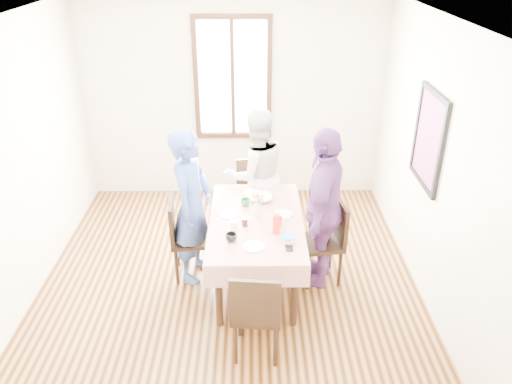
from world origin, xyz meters
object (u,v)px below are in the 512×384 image
(chair_left, at_px, (192,238))
(person_far, at_px, (255,174))
(dining_table, at_px, (256,251))
(person_left, at_px, (191,207))
(chair_near, at_px, (257,310))
(person_right, at_px, (322,208))
(chair_right, at_px, (321,242))
(chair_far, at_px, (255,199))

(chair_left, relative_size, person_far, 0.57)
(dining_table, bearing_deg, chair_left, 168.53)
(person_left, bearing_deg, chair_near, -134.67)
(person_right, bearing_deg, chair_left, -75.80)
(chair_left, relative_size, chair_near, 1.00)
(chair_right, relative_size, person_right, 0.53)
(chair_near, relative_size, person_left, 0.54)
(chair_right, bearing_deg, chair_far, 26.69)
(dining_table, distance_m, person_far, 1.09)
(dining_table, relative_size, chair_far, 1.63)
(chair_left, distance_m, chair_right, 1.37)
(person_right, bearing_deg, dining_table, -67.91)
(chair_left, xyz_separation_m, chair_right, (1.37, -0.09, 0.00))
(dining_table, xyz_separation_m, chair_near, (0.00, -1.02, 0.08))
(chair_right, relative_size, person_left, 0.54)
(person_left, relative_size, person_far, 1.04)
(chair_right, relative_size, chair_far, 1.00)
(dining_table, height_order, chair_far, chair_far)
(person_far, xyz_separation_m, person_right, (0.67, -0.95, 0.06))
(person_far, bearing_deg, chair_near, 70.32)
(chair_right, xyz_separation_m, chair_near, (-0.68, -1.06, 0.00))
(chair_far, relative_size, person_right, 0.53)
(chair_left, distance_m, person_left, 0.38)
(dining_table, relative_size, chair_left, 1.63)
(chair_right, bearing_deg, dining_table, 85.41)
(person_left, xyz_separation_m, person_far, (0.67, 0.86, -0.03))
(person_left, bearing_deg, chair_left, 105.40)
(person_right, bearing_deg, chair_far, -127.46)
(person_right, bearing_deg, person_left, -75.86)
(dining_table, distance_m, chair_left, 0.70)
(dining_table, height_order, person_far, person_far)
(chair_right, distance_m, chair_far, 1.19)
(chair_left, bearing_deg, person_right, 79.99)
(dining_table, distance_m, person_right, 0.83)
(chair_right, relative_size, chair_near, 1.00)
(chair_far, bearing_deg, chair_left, 45.61)
(person_left, height_order, person_right, person_right)
(chair_near, bearing_deg, dining_table, 95.39)
(chair_near, bearing_deg, chair_right, 62.66)
(person_left, xyz_separation_m, person_right, (1.33, -0.09, 0.03))
(chair_far, bearing_deg, chair_near, 83.50)
(chair_far, bearing_deg, person_right, 117.92)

